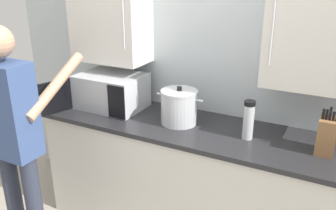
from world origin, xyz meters
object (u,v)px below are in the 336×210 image
microwave_oven (108,91)px  stock_pot (179,107)px  person_figure (14,134)px  knife_block (327,136)px  thermos_flask (249,120)px

microwave_oven → stock_pot: 0.67m
person_figure → knife_block: bearing=25.4°
knife_block → person_figure: bearing=-154.6°
knife_block → stock_pot: size_ratio=0.86×
thermos_flask → person_figure: person_figure is taller
thermos_flask → person_figure: (-1.30, -0.82, -0.04)m
microwave_oven → knife_block: bearing=-1.0°
knife_block → microwave_oven: bearing=179.0°
knife_block → stock_pot: (-1.02, 0.00, 0.01)m
stock_pot → knife_block: bearing=-0.1°
knife_block → person_figure: size_ratio=0.18×
microwave_oven → person_figure: size_ratio=0.44×
microwave_oven → knife_block: size_ratio=2.38×
stock_pot → person_figure: (-0.77, -0.85, -0.03)m
stock_pot → thermos_flask: bearing=-2.7°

